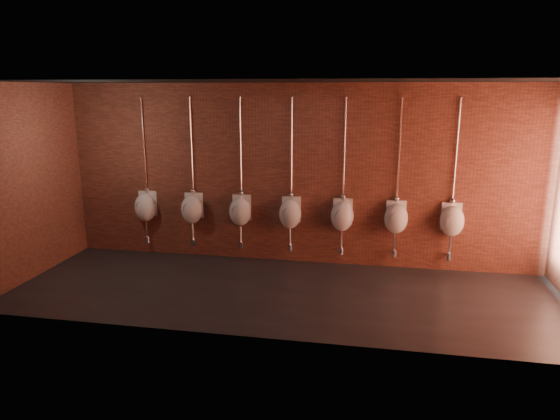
{
  "coord_description": "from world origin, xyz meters",
  "views": [
    {
      "loc": [
        1.27,
        -7.16,
        3.08
      ],
      "look_at": [
        -0.21,
        0.9,
        1.1
      ],
      "focal_mm": 32.0,
      "sensor_mm": 36.0,
      "label": 1
    }
  ],
  "objects": [
    {
      "name": "urinal_6",
      "position": [
        2.65,
        1.36,
        0.94
      ],
      "size": [
        0.43,
        0.38,
        2.72
      ],
      "color": "silver",
      "rests_on": "ground"
    },
    {
      "name": "urinal_4",
      "position": [
        0.81,
        1.36,
        0.94
      ],
      "size": [
        0.43,
        0.38,
        2.72
      ],
      "color": "silver",
      "rests_on": "ground"
    },
    {
      "name": "urinal_5",
      "position": [
        1.73,
        1.36,
        0.94
      ],
      "size": [
        0.43,
        0.38,
        2.72
      ],
      "color": "silver",
      "rests_on": "ground"
    },
    {
      "name": "ground",
      "position": [
        0.0,
        0.0,
        0.0
      ],
      "size": [
        8.5,
        8.5,
        0.0
      ],
      "primitive_type": "plane",
      "color": "black",
      "rests_on": "ground"
    },
    {
      "name": "urinal_1",
      "position": [
        -1.96,
        1.36,
        0.94
      ],
      "size": [
        0.43,
        0.38,
        2.72
      ],
      "color": "silver",
      "rests_on": "ground"
    },
    {
      "name": "room_shell",
      "position": [
        0.0,
        0.0,
        2.01
      ],
      "size": [
        8.54,
        3.04,
        3.22
      ],
      "color": "black",
      "rests_on": "ground"
    },
    {
      "name": "urinal_2",
      "position": [
        -1.03,
        1.36,
        0.94
      ],
      "size": [
        0.43,
        0.38,
        2.72
      ],
      "color": "silver",
      "rests_on": "ground"
    },
    {
      "name": "urinal_0",
      "position": [
        -2.88,
        1.36,
        0.94
      ],
      "size": [
        0.43,
        0.38,
        2.72
      ],
      "color": "silver",
      "rests_on": "ground"
    },
    {
      "name": "urinal_3",
      "position": [
        -0.11,
        1.36,
        0.94
      ],
      "size": [
        0.43,
        0.38,
        2.72
      ],
      "color": "silver",
      "rests_on": "ground"
    }
  ]
}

